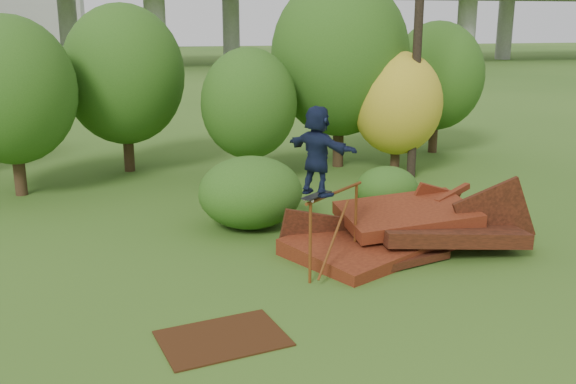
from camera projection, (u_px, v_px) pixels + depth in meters
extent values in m
plane|color=#2D5116|center=(358.00, 301.00, 11.67)|extent=(240.00, 240.00, 0.00)
cube|color=#45180C|center=(376.00, 242.00, 14.28)|extent=(4.51, 3.83, 0.64)
cube|color=black|center=(445.00, 230.00, 14.30)|extent=(3.41, 2.41, 0.62)
cube|color=#45180C|center=(407.00, 214.00, 14.52)|extent=(2.94, 1.93, 0.61)
cube|color=black|center=(494.00, 219.00, 14.32)|extent=(2.00, 0.35, 1.94)
cube|color=#45180C|center=(430.00, 208.00, 15.55)|extent=(1.52, 0.48, 1.43)
cube|color=black|center=(320.00, 233.00, 14.31)|extent=(1.92, 0.18, 1.23)
cube|color=black|center=(412.00, 262.00, 13.24)|extent=(1.95, 0.67, 0.16)
cube|color=#45180C|center=(453.00, 194.00, 15.27)|extent=(1.22, 0.76, 0.32)
cylinder|color=brown|center=(310.00, 243.00, 12.28)|extent=(0.06, 0.06, 1.63)
cylinder|color=brown|center=(356.00, 221.00, 13.66)|extent=(0.06, 0.06, 1.63)
cylinder|color=brown|center=(335.00, 193.00, 12.76)|extent=(1.61, 1.37, 0.06)
cube|color=black|center=(317.00, 195.00, 12.21)|extent=(0.72, 0.65, 0.02)
cylinder|color=beige|center=(312.00, 201.00, 11.96)|extent=(0.06, 0.06, 0.06)
cylinder|color=beige|center=(305.00, 200.00, 12.05)|extent=(0.06, 0.06, 0.06)
cylinder|color=beige|center=(328.00, 195.00, 12.39)|extent=(0.06, 0.06, 0.06)
cylinder|color=beige|center=(321.00, 193.00, 12.49)|extent=(0.06, 0.06, 0.06)
imported|color=#141D39|center=(317.00, 151.00, 11.99)|extent=(1.29, 1.59, 1.70)
cube|color=#371C0B|center=(223.00, 338.00, 10.28)|extent=(2.17, 1.72, 0.03)
cylinder|color=black|center=(19.00, 167.00, 18.58)|extent=(0.34, 0.34, 1.68)
ellipsoid|color=#244D14|center=(10.00, 90.00, 18.00)|extent=(3.65, 3.65, 4.20)
cylinder|color=black|center=(128.00, 146.00, 21.56)|extent=(0.35, 0.35, 1.75)
ellipsoid|color=#244D14|center=(124.00, 75.00, 20.95)|extent=(3.96, 3.96, 4.56)
cylinder|color=black|center=(250.00, 161.00, 20.16)|extent=(0.32, 0.32, 1.36)
ellipsoid|color=#244D14|center=(249.00, 103.00, 19.69)|extent=(2.97, 2.97, 3.42)
cylinder|color=black|center=(338.00, 138.00, 22.23)|extent=(0.37, 0.37, 2.03)
ellipsoid|color=#244D14|center=(340.00, 57.00, 21.51)|extent=(4.65, 4.65, 5.34)
cylinder|color=black|center=(395.00, 155.00, 21.25)|extent=(0.31, 0.31, 1.25)
ellipsoid|color=#A58C19|center=(397.00, 103.00, 20.81)|extent=(2.91, 2.91, 3.35)
cylinder|color=black|center=(433.00, 132.00, 24.68)|extent=(0.34, 0.34, 1.60)
ellipsoid|color=#244D14|center=(437.00, 76.00, 24.12)|extent=(3.53, 3.53, 4.06)
ellipsoid|color=#244D14|center=(250.00, 192.00, 15.66)|extent=(2.56, 2.36, 1.77)
ellipsoid|color=#244D14|center=(387.00, 189.00, 17.11)|extent=(1.70, 1.56, 1.20)
cylinder|color=black|center=(419.00, 11.00, 19.50)|extent=(0.28, 0.28, 10.46)
cylinder|color=gray|center=(155.00, 30.00, 66.72)|extent=(2.20, 2.20, 8.00)
cylinder|color=gray|center=(320.00, 29.00, 71.09)|extent=(2.20, 2.20, 8.00)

